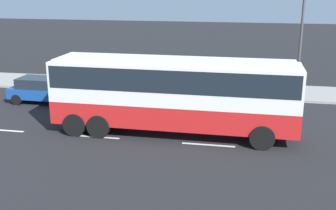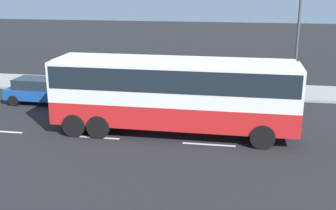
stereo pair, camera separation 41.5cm
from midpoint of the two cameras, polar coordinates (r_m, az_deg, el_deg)
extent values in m
plane|color=black|center=(21.32, -2.33, -2.97)|extent=(120.00, 120.00, 0.00)
cube|color=gray|center=(28.85, 0.97, 2.35)|extent=(80.00, 4.00, 0.15)
cube|color=white|center=(22.31, -22.49, -3.34)|extent=(2.40, 0.16, 0.01)
cube|color=white|center=(20.18, -10.52, -4.36)|extent=(2.40, 0.16, 0.01)
cube|color=white|center=(19.06, 4.97, -5.39)|extent=(2.40, 0.16, 0.01)
cube|color=red|center=(19.94, 0.12, -1.01)|extent=(11.56, 2.52, 1.09)
cube|color=white|center=(19.55, 0.13, 3.15)|extent=(11.56, 2.52, 1.88)
cube|color=black|center=(19.49, 0.13, 3.94)|extent=(11.33, 2.55, 1.04)
cube|color=black|center=(19.40, 17.02, 2.61)|extent=(0.14, 2.24, 1.51)
cube|color=white|center=(19.35, 0.13, 6.04)|extent=(11.09, 2.37, 0.12)
cylinder|color=black|center=(20.96, 11.99, -2.07)|extent=(1.10, 0.31, 1.10)
cylinder|color=black|center=(18.76, 12.16, -4.29)|extent=(1.10, 0.31, 1.10)
cylinder|color=black|center=(21.98, -8.02, -1.00)|extent=(1.10, 0.31, 1.10)
cylinder|color=black|center=(19.90, -10.08, -2.96)|extent=(1.10, 0.31, 1.10)
cylinder|color=black|center=(22.38, -10.94, -0.83)|extent=(1.10, 0.31, 1.10)
cylinder|color=black|center=(20.33, -13.26, -2.73)|extent=(1.10, 0.31, 1.10)
cube|color=#194799|center=(26.40, -17.18, 1.54)|extent=(4.27, 1.82, 0.63)
cube|color=#1E2833|center=(26.45, -18.06, 2.86)|extent=(2.36, 1.64, 0.60)
cylinder|color=black|center=(26.56, -13.49, 1.22)|extent=(0.64, 0.21, 0.64)
cylinder|color=black|center=(25.12, -15.01, 0.24)|extent=(0.64, 0.21, 0.64)
cylinder|color=black|center=(27.88, -19.02, 1.48)|extent=(0.64, 0.21, 0.64)
cylinder|color=black|center=(26.51, -20.76, 0.56)|extent=(0.64, 0.21, 0.64)
cylinder|color=black|center=(26.95, 6.44, 2.28)|extent=(0.14, 0.14, 0.79)
cylinder|color=black|center=(27.07, 6.21, 2.35)|extent=(0.14, 0.14, 0.79)
cylinder|color=#338C4C|center=(26.85, 6.37, 3.74)|extent=(0.32, 0.32, 0.59)
sphere|color=brown|center=(26.77, 6.40, 4.58)|extent=(0.21, 0.21, 0.21)
cylinder|color=#47474C|center=(26.72, 16.79, 8.19)|extent=(0.16, 0.16, 6.84)
camera|label=1|loc=(0.21, 89.39, 0.18)|focal=44.67mm
camera|label=2|loc=(0.21, -90.61, -0.18)|focal=44.67mm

